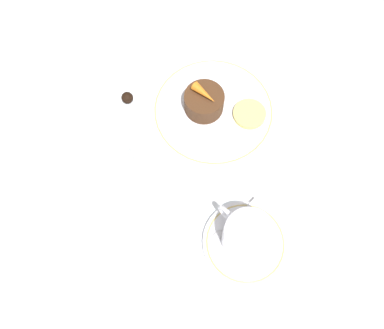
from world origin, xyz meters
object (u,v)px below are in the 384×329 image
Objects in this scene: fork at (273,183)px; wine_glass at (112,152)px; dinner_plate at (213,111)px; coffee_cup at (248,236)px; dessert_cake at (204,102)px.

wine_glass is at bearing 41.60° from fork.
dinner_plate is 0.18m from fork.
coffee_cup is at bearing 108.43° from fork.
fork is at bearing 173.15° from dinner_plate.
wine_glass reaches higher than dinner_plate.
dinner_plate is at bearing -98.34° from wine_glass.
coffee_cup is (-0.22, 0.14, 0.04)m from dinner_plate.
dinner_plate is 0.03m from dessert_cake.
coffee_cup reaches higher than dessert_cake.
wine_glass is at bearing 81.66° from dinner_plate.
dinner_plate is 1.43× the size of fork.
dinner_plate is at bearing -144.70° from dessert_cake.
dinner_plate is 0.22m from wine_glass.
dessert_cake is at bearing -3.26° from fork.
wine_glass is 0.20m from dessert_cake.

